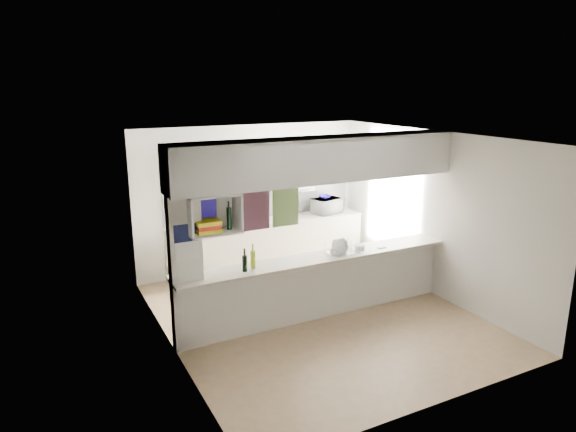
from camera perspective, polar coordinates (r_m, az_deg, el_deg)
floor at (r=7.62m, az=3.24°, el=-11.09°), size 4.80×4.80×0.00m
ceiling at (r=6.91m, az=3.55°, el=8.74°), size 4.80×4.80×0.00m
wall_back at (r=9.24m, az=-4.17°, el=2.04°), size 4.20×0.00×4.20m
wall_left at (r=6.40m, az=-13.10°, el=-4.02°), size 0.00×4.80×4.80m
wall_right at (r=8.39m, az=15.85°, el=0.22°), size 0.00×4.80×4.80m
servery_partition at (r=6.98m, az=2.20°, el=0.99°), size 4.20×0.50×2.60m
cubby_shelf at (r=6.36m, az=-8.53°, el=-0.04°), size 0.65×0.35×0.50m
kitchen_run at (r=9.19m, az=-2.56°, el=-1.07°), size 3.60×0.63×2.24m
microwave at (r=9.65m, az=4.34°, el=1.13°), size 0.58×0.45×0.29m
bowl at (r=9.63m, az=4.07°, el=2.15°), size 0.23×0.23×0.06m
dish_rack at (r=7.43m, az=6.05°, el=-3.45°), size 0.45×0.35×0.23m
cup at (r=7.30m, az=5.12°, el=-4.02°), size 0.12×0.12×0.09m
wine_bottles at (r=6.77m, az=-4.36°, el=-4.97°), size 0.22×0.15×0.33m
plastic_tubs at (r=7.63m, az=8.11°, el=-3.47°), size 0.49×0.18×0.07m
utensil_jar at (r=9.15m, az=-2.64°, el=-0.08°), size 0.10×0.10×0.13m
knife_block at (r=9.13m, az=-3.23°, el=0.11°), size 0.12×0.11×0.20m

